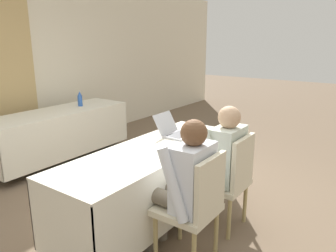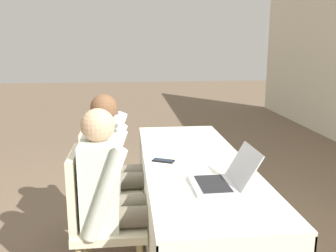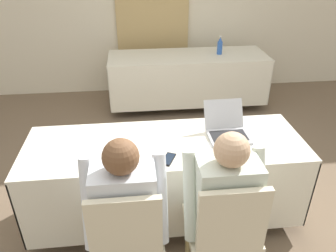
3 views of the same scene
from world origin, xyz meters
name	(u,v)px [view 3 (image 3 of 3)]	position (x,y,z in m)	size (l,w,h in m)	color
ground_plane	(166,214)	(0.00, 0.00, 0.00)	(24.00, 24.00, 0.00)	brown
curtain_panel	(152,1)	(0.10, 2.74, 1.33)	(1.03, 0.04, 2.65)	tan
conference_table_near	(165,162)	(0.00, 0.00, 0.55)	(2.10, 0.71, 0.73)	silver
conference_table_far	(188,68)	(0.52, 2.11, 0.55)	(2.10, 0.71, 0.73)	silver
laptop	(227,130)	(0.49, 0.07, 0.77)	(0.32, 0.36, 0.22)	#B7B7BC
cell_phone	(169,159)	(0.00, -0.22, 0.73)	(0.12, 0.16, 0.01)	black
paper_beside_laptop	(90,158)	(-0.54, -0.14, 0.73)	(0.22, 0.30, 0.00)	white
paper_centre_table	(198,152)	(0.22, -0.15, 0.73)	(0.27, 0.34, 0.00)	white
paper_left_edge	(246,150)	(0.57, -0.16, 0.73)	(0.25, 0.32, 0.00)	white
water_bottle	(220,46)	(0.94, 2.12, 0.84)	(0.07, 0.07, 0.24)	#2D5BB7
chair_near_left	(127,237)	(-0.30, -0.66, 0.50)	(0.44, 0.44, 0.90)	tan
chair_near_right	(224,228)	(0.30, -0.66, 0.50)	(0.44, 0.44, 0.90)	tan
person_checkered_shirt	(126,205)	(-0.30, -0.56, 0.66)	(0.50, 0.52, 1.16)	#665B4C
person_white_shirt	(222,197)	(0.30, -0.56, 0.66)	(0.50, 0.52, 1.16)	#665B4C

